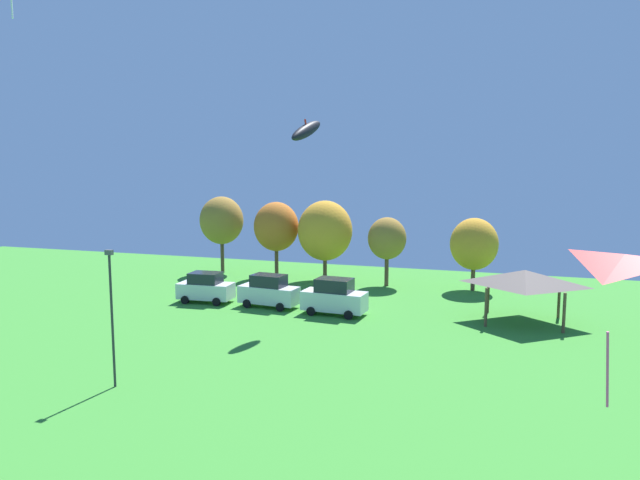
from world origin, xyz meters
The scene contains 12 objects.
kite_flying_1 centered at (-8.96, 38.66, 12.99)m, with size 1.55×4.05×2.09m.
kite_flying_3 centered at (6.16, 12.81, 7.55)m, with size 1.91×1.69×2.26m.
parked_car_leftmost centered at (-17.75, 39.81, 1.16)m, with size 4.36×2.31×2.36m.
parked_car_second_from_left centered at (-12.43, 39.88, 1.21)m, with size 4.66×2.24×2.48m.
parked_car_third_from_left centered at (-7.11, 39.32, 1.27)m, with size 4.68×2.31×2.62m.
park_pavilion centered at (5.70, 41.39, 3.08)m, with size 6.16×5.04×3.60m.
light_post_0 centered at (-13.15, 22.96, 3.72)m, with size 0.36×0.20×6.63m.
treeline_tree_0 centered at (-22.59, 51.74, 5.26)m, with size 4.32×4.32×7.65m.
treeline_tree_1 centered at (-16.48, 51.17, 4.89)m, with size 4.27×4.27×7.25m.
treeline_tree_2 centered at (-11.50, 50.87, 4.70)m, with size 5.04×5.04×7.48m.
treeline_tree_3 centered at (-5.61, 50.51, 4.24)m, with size 3.40×3.40×6.13m.
treeline_tree_4 centered at (1.83, 50.90, 4.00)m, with size 4.04×4.04×6.24m.
Camera 1 is at (4.37, 1.12, 10.37)m, focal length 32.00 mm.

